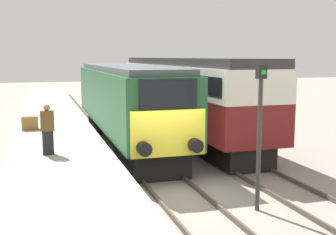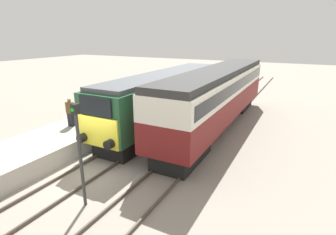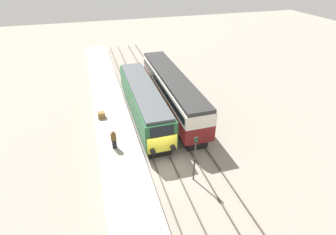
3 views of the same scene
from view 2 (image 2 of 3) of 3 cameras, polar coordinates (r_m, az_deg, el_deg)
name	(u,v)px [view 2 (image 2 of 3)]	position (r m, az deg, el deg)	size (l,w,h in m)	color
ground_plane	(88,172)	(13.14, -17.05, -11.35)	(120.00, 120.00, 0.00)	gray
platform_left	(130,112)	(20.62, -8.34, 1.20)	(3.50, 50.00, 0.94)	#B7B2A8
rails_near_track	(145,136)	(16.63, -5.04, -4.13)	(1.51, 60.00, 0.14)	#4C4238
rails_far_track	(195,147)	(15.19, 5.91, -6.30)	(1.50, 60.00, 0.14)	#4C4238
locomotive	(166,96)	(18.37, -0.44, 4.67)	(2.70, 14.39, 3.76)	black
passenger_carriage	(219,93)	(18.13, 10.95, 5.33)	(2.75, 16.08, 4.10)	black
person_on_platform	(70,112)	(16.65, -20.49, 1.03)	(0.44, 0.26, 1.69)	black
signal_post	(79,148)	(9.84, -18.74, -6.26)	(0.24, 0.28, 3.96)	#333333
luggage_crate	(117,101)	(20.89, -11.01, 3.45)	(0.70, 0.56, 0.60)	olive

